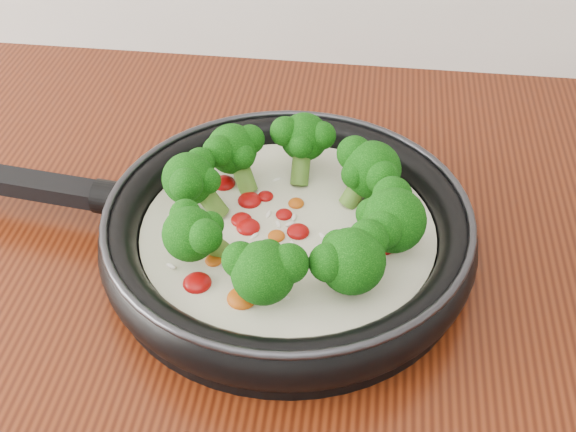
# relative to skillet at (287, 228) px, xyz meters

# --- Properties ---
(skillet) EXTENTS (0.55, 0.38, 0.10)m
(skillet) POSITION_rel_skillet_xyz_m (0.00, 0.00, 0.00)
(skillet) COLOR black
(skillet) RESTS_ON counter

